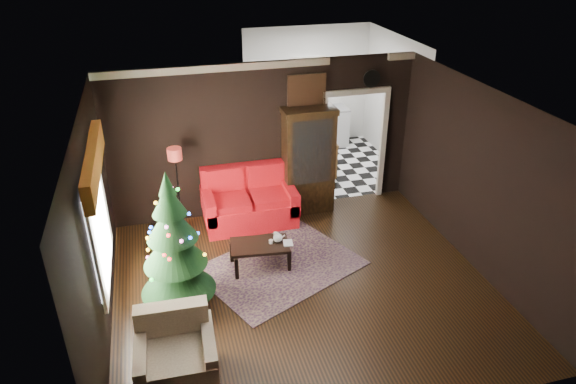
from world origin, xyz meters
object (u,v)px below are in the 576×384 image
object	(u,v)px
armchair	(176,355)
wall_clock	(371,78)
teapot	(278,238)
christmas_tree	(174,243)
coffee_table	(260,255)
curio_cabinet	(308,163)
floor_lamp	(179,190)
kitchen_table	(317,158)
loveseat	(249,198)

from	to	relation	value
armchair	wall_clock	size ratio (longest dim) A/B	2.87
armchair	teapot	bearing A→B (deg)	52.20
christmas_tree	wall_clock	bearing A→B (deg)	32.43
armchair	coffee_table	world-z (taller)	armchair
curio_cabinet	wall_clock	distance (m)	1.88
floor_lamp	wall_clock	bearing A→B (deg)	6.45
kitchen_table	armchair	bearing A→B (deg)	-123.34
floor_lamp	coffee_table	bearing A→B (deg)	-51.26
teapot	loveseat	bearing A→B (deg)	97.26
coffee_table	kitchen_table	xyz separation A→B (m)	(1.91, 3.01, 0.16)
armchair	teapot	distance (m)	2.67
wall_clock	loveseat	bearing A→B (deg)	-170.34
christmas_tree	armchair	world-z (taller)	christmas_tree
floor_lamp	coffee_table	distance (m)	1.85
curio_cabinet	wall_clock	xyz separation A→B (m)	(1.20, 0.18, 1.43)
curio_cabinet	teapot	xyz separation A→B (m)	(-0.98, -1.59, -0.46)
christmas_tree	floor_lamp	bearing A→B (deg)	84.25
loveseat	armchair	distance (m)	3.75
loveseat	coffee_table	distance (m)	1.40
curio_cabinet	teapot	distance (m)	1.92
loveseat	coffee_table	world-z (taller)	loveseat
wall_clock	teapot	bearing A→B (deg)	-140.82
loveseat	curio_cabinet	size ratio (longest dim) A/B	0.89
loveseat	armchair	world-z (taller)	loveseat
teapot	kitchen_table	xyz separation A→B (m)	(1.63, 3.02, -0.12)
armchair	coffee_table	xyz separation A→B (m)	(1.42, 2.06, -0.25)
floor_lamp	kitchen_table	size ratio (longest dim) A/B	2.03
armchair	christmas_tree	bearing A→B (deg)	86.88
coffee_table	wall_clock	distance (m)	3.73
christmas_tree	wall_clock	size ratio (longest dim) A/B	6.17
christmas_tree	teapot	bearing A→B (deg)	21.24
curio_cabinet	christmas_tree	world-z (taller)	christmas_tree
coffee_table	armchair	bearing A→B (deg)	-124.66
curio_cabinet	floor_lamp	bearing A→B (deg)	-174.62
floor_lamp	teapot	xyz separation A→B (m)	(1.38, -1.37, -0.34)
teapot	wall_clock	xyz separation A→B (m)	(2.18, 1.77, 1.89)
loveseat	wall_clock	distance (m)	3.04
loveseat	floor_lamp	distance (m)	1.25
teapot	armchair	bearing A→B (deg)	-129.86
curio_cabinet	christmas_tree	bearing A→B (deg)	-139.20
christmas_tree	teapot	distance (m)	1.79
coffee_table	loveseat	bearing A→B (deg)	85.22
curio_cabinet	armchair	distance (m)	4.55
curio_cabinet	kitchen_table	world-z (taller)	curio_cabinet
coffee_table	wall_clock	xyz separation A→B (m)	(2.46, 1.76, 2.17)
armchair	wall_clock	world-z (taller)	wall_clock
floor_lamp	armchair	size ratio (longest dim) A/B	1.65
loveseat	floor_lamp	size ratio (longest dim) A/B	1.12
christmas_tree	coffee_table	size ratio (longest dim) A/B	2.20
kitchen_table	curio_cabinet	bearing A→B (deg)	-114.44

